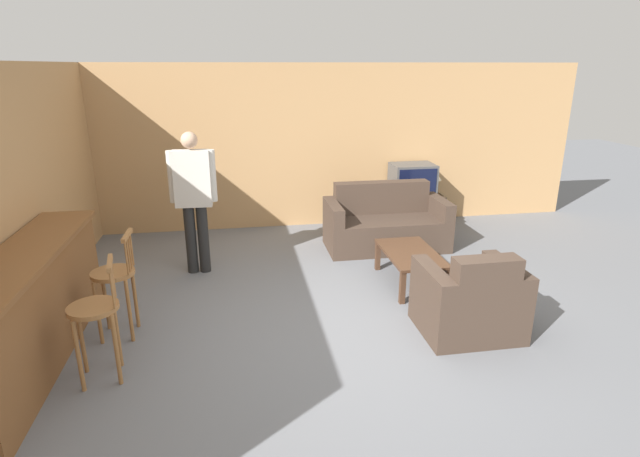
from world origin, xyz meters
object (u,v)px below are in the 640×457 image
table_lamp (433,175)px  bar_chair_near (96,316)px  tv_unit (411,210)px  couch_far (385,225)px  book_on_table (419,259)px  armchair_near (470,302)px  coffee_table (411,256)px  person_by_window (194,195)px  tv (412,180)px  bar_chair_mid (115,281)px

table_lamp → bar_chair_near: bearing=-140.0°
tv_unit → couch_far: bearing=-127.6°
book_on_table → armchair_near: bearing=-79.6°
coffee_table → person_by_window: 2.78m
table_lamp → book_on_table: bearing=-114.5°
person_by_window → table_lamp: bearing=21.1°
couch_far → table_lamp: size_ratio=3.90×
armchair_near → tv: 3.58m
bar_chair_near → coffee_table: size_ratio=0.98×
tv_unit → person_by_window: 3.75m
couch_far → tv_unit: (0.72, 0.94, -0.07)m
bar_chair_near → tv_unit: bearing=42.4°
bar_chair_near → table_lamp: (4.39, 3.69, 0.26)m
bar_chair_near → coffee_table: bar_chair_near is taller
book_on_table → tv: bearing=72.4°
bar_chair_mid → armchair_near: size_ratio=1.13×
coffee_table → book_on_table: bearing=-89.3°
couch_far → coffee_table: size_ratio=1.62×
bar_chair_near → bar_chair_mid: (0.00, 0.73, 0.00)m
armchair_near → coffee_table: bearing=98.3°
couch_far → book_on_table: (-0.08, -1.60, 0.10)m
tv → book_on_table: bearing=-107.6°
bar_chair_near → person_by_window: size_ratio=0.59×
tv_unit → armchair_near: bearing=-100.2°
bar_chair_near → person_by_window: 2.38m
couch_far → book_on_table: couch_far is taller
bar_chair_near → table_lamp: bar_chair_near is taller
tv_unit → tv: tv is taller
bar_chair_near → person_by_window: (0.67, 2.25, 0.44)m
armchair_near → person_by_window: person_by_window is taller
armchair_near → book_on_table: bearing=100.4°
bar_chair_mid → tv: 5.01m
book_on_table → couch_far: bearing=87.1°
coffee_table → couch_far: bearing=86.3°
person_by_window → tv: bearing=23.1°
couch_far → tv: 1.26m
tv → coffee_table: bearing=-109.6°
armchair_near → book_on_table: (-0.18, 0.96, 0.10)m
armchair_near → tv_unit: armchair_near is taller
tv_unit → person_by_window: person_by_window is taller
coffee_table → tv_unit: tv_unit is taller
tv → person_by_window: person_by_window is taller
tv_unit → book_on_table: bearing=-107.6°
bar_chair_near → coffee_table: (3.23, 1.42, -0.23)m
couch_far → tv_unit: couch_far is taller
armchair_near → tv_unit: 3.55m
bar_chair_mid → armchair_near: 3.46m
tv_unit → book_on_table: tv_unit is taller
table_lamp → bar_chair_mid: bearing=-146.1°
bar_chair_near → table_lamp: size_ratio=2.37×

